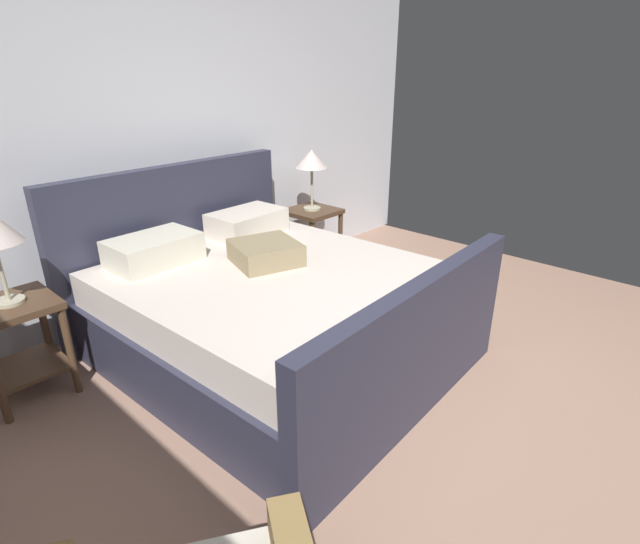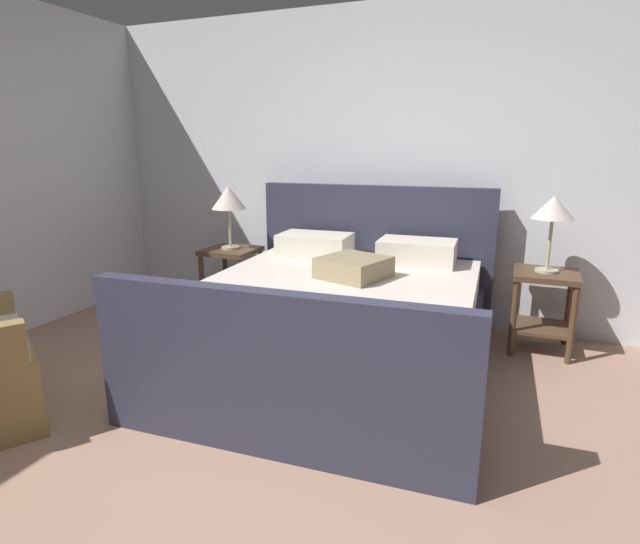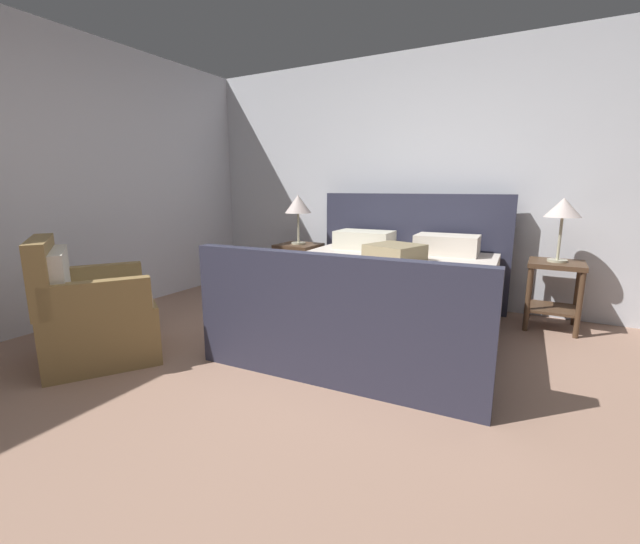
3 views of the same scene
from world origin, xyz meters
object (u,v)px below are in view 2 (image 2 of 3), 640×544
at_px(bed, 339,319).
at_px(nightstand_right, 543,298).
at_px(table_lamp_left, 229,199).
at_px(nightstand_left, 232,270).
at_px(table_lamp_right, 553,210).

xyz_separation_m(bed, nightstand_right, (1.28, 0.84, 0.05)).
bearing_deg(nightstand_right, bed, -146.67).
bearing_deg(table_lamp_left, nightstand_left, -75.96).
bearing_deg(table_lamp_left, table_lamp_right, 2.53).
bearing_deg(bed, nightstand_right, 33.33).
height_order(bed, nightstand_left, bed).
xyz_separation_m(nightstand_right, table_lamp_left, (-2.56, -0.11, 0.63)).
distance_m(bed, nightstand_right, 1.54).
xyz_separation_m(bed, nightstand_left, (-1.28, 0.73, 0.05)).
xyz_separation_m(nightstand_right, table_lamp_right, (0.00, 0.00, 0.64)).
distance_m(nightstand_right, table_lamp_left, 2.64).
bearing_deg(nightstand_right, table_lamp_right, 45.00).
height_order(bed, table_lamp_right, bed).
bearing_deg(table_lamp_left, bed, -29.71).
relative_size(bed, table_lamp_right, 4.11).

